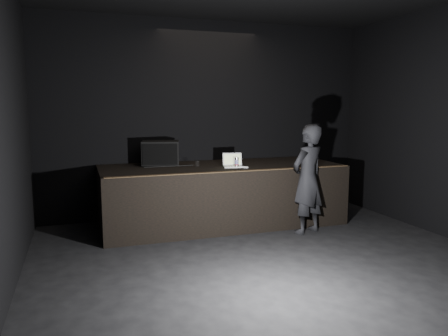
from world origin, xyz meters
TOP-DOWN VIEW (x-y plane):
  - ground at (0.00, 0.00)m, footprint 7.00×7.00m
  - room_walls at (0.00, 0.00)m, footprint 6.10×7.10m
  - stage_riser at (0.00, 2.73)m, footprint 4.00×1.50m
  - riser_lip at (0.00, 2.02)m, footprint 3.92×0.10m
  - stage_monitor at (-0.96, 3.11)m, footprint 0.69×0.57m
  - cable at (-0.87, 2.85)m, footprint 0.82×0.02m
  - laptop at (0.13, 2.53)m, footprint 0.37×0.34m
  - beer_can at (0.15, 2.42)m, footprint 0.07×0.07m
  - plastic_cup at (-0.42, 2.74)m, footprint 0.07×0.07m
  - wii_remote at (0.25, 2.33)m, footprint 0.11×0.13m
  - person at (1.10, 1.78)m, footprint 0.73×0.62m

SIDE VIEW (x-z plane):
  - ground at x=0.00m, z-range 0.00..0.00m
  - stage_riser at x=0.00m, z-range 0.00..1.00m
  - person at x=1.10m, z-range 0.00..1.71m
  - riser_lip at x=0.00m, z-range 1.00..1.01m
  - cable at x=-0.87m, z-range 1.00..1.02m
  - wii_remote at x=0.25m, z-range 1.00..1.03m
  - plastic_cup at x=-0.42m, z-range 1.00..1.09m
  - laptop at x=0.13m, z-range 0.95..1.17m
  - beer_can at x=0.15m, z-range 1.00..1.17m
  - stage_monitor at x=-0.96m, z-range 1.00..1.41m
  - room_walls at x=0.00m, z-range 0.26..3.78m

